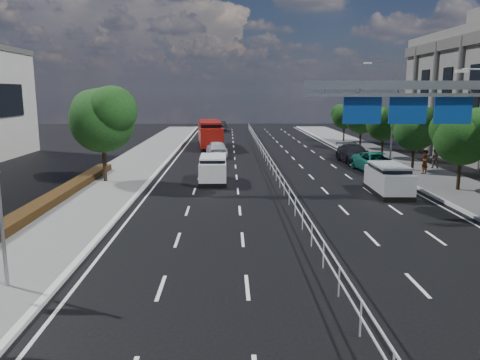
{
  "coord_description": "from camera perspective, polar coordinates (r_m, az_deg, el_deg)",
  "views": [
    {
      "loc": [
        -3.38,
        -14.29,
        6.25
      ],
      "look_at": [
        -2.88,
        6.12,
        2.4
      ],
      "focal_mm": 35.0,
      "sensor_mm": 36.0,
      "label": 1
    }
  ],
  "objects": [
    {
      "name": "near_car_silver",
      "position": [
        46.25,
        -2.86,
        3.87
      ],
      "size": [
        2.42,
        4.78,
        1.56
      ],
      "primitive_type": "imported",
      "rotation": [
        0.0,
        0.0,
        3.27
      ],
      "color": "silver",
      "rests_on": "ground"
    },
    {
      "name": "ground",
      "position": [
        15.96,
        11.23,
        -12.59
      ],
      "size": [
        160.0,
        160.0,
        0.0
      ],
      "primitive_type": "plane",
      "color": "black",
      "rests_on": "ground"
    },
    {
      "name": "pedestrian_a",
      "position": [
        38.01,
        21.58,
        2.07
      ],
      "size": [
        0.79,
        0.74,
        1.82
      ],
      "primitive_type": "imported",
      "rotation": [
        0.0,
        0.0,
        3.77
      ],
      "color": "gray",
      "rests_on": "sidewalk_far"
    },
    {
      "name": "red_bus",
      "position": [
        53.52,
        -3.69,
        5.66
      ],
      "size": [
        3.31,
        10.37,
        3.05
      ],
      "rotation": [
        0.0,
        0.0,
        0.09
      ],
      "color": "black",
      "rests_on": "ground"
    },
    {
      "name": "overhead_gantry",
      "position": [
        26.37,
        21.42,
        8.56
      ],
      "size": [
        10.24,
        0.38,
        7.45
      ],
      "color": "gray",
      "rests_on": "ground"
    },
    {
      "name": "parked_car_dark",
      "position": [
        43.07,
        13.73,
        3.11
      ],
      "size": [
        2.48,
        5.64,
        1.61
      ],
      "primitive_type": "imported",
      "rotation": [
        0.0,
        0.0,
        0.04
      ],
      "color": "black",
      "rests_on": "ground"
    },
    {
      "name": "far_tree_g",
      "position": [
        53.37,
        14.64,
        7.66
      ],
      "size": [
        3.96,
        3.69,
        5.45
      ],
      "color": "black",
      "rests_on": "ground"
    },
    {
      "name": "median_fence",
      "position": [
        37.38,
        3.81,
        1.85
      ],
      "size": [
        0.05,
        85.0,
        1.02
      ],
      "color": "silver",
      "rests_on": "ground"
    },
    {
      "name": "parked_car_teal",
      "position": [
        38.39,
        16.34,
        2.05
      ],
      "size": [
        3.03,
        5.77,
        1.55
      ],
      "primitive_type": "imported",
      "rotation": [
        0.0,
        0.0,
        0.08
      ],
      "color": "#17675B",
      "rests_on": "ground"
    },
    {
      "name": "near_tree_back",
      "position": [
        33.41,
        -16.38,
        7.44
      ],
      "size": [
        4.84,
        4.51,
        6.69
      ],
      "color": "black",
      "rests_on": "ground"
    },
    {
      "name": "white_minivan",
      "position": [
        32.8,
        -3.29,
        1.32
      ],
      "size": [
        1.89,
        4.34,
        1.88
      ],
      "rotation": [
        0.0,
        0.0,
        0.01
      ],
      "color": "black",
      "rests_on": "ground"
    },
    {
      "name": "kerb_near",
      "position": [
        16.55,
        -21.63,
        -12.04
      ],
      "size": [
        0.25,
        140.0,
        0.15
      ],
      "primitive_type": "cube",
      "color": "silver",
      "rests_on": "ground"
    },
    {
      "name": "far_tree_d",
      "position": [
        32.37,
        25.58,
        5.1
      ],
      "size": [
        3.85,
        3.59,
        5.34
      ],
      "color": "black",
      "rests_on": "ground"
    },
    {
      "name": "far_tree_h",
      "position": [
        60.62,
        12.67,
        7.75
      ],
      "size": [
        3.41,
        3.18,
        4.91
      ],
      "color": "black",
      "rests_on": "ground"
    },
    {
      "name": "pedestrian_b",
      "position": [
        41.27,
        22.63,
        2.45
      ],
      "size": [
        0.96,
        0.91,
        1.58
      ],
      "primitive_type": "imported",
      "rotation": [
        0.0,
        0.0,
        2.61
      ],
      "color": "gray",
      "rests_on": "sidewalk_far"
    },
    {
      "name": "far_tree_f",
      "position": [
        46.23,
        17.17,
        6.79
      ],
      "size": [
        3.52,
        3.28,
        5.02
      ],
      "color": "black",
      "rests_on": "ground"
    },
    {
      "name": "silver_minivan",
      "position": [
        30.3,
        17.66,
        0.04
      ],
      "size": [
        2.02,
        4.55,
        1.87
      ],
      "rotation": [
        0.0,
        0.0,
        -0.03
      ],
      "color": "black",
      "rests_on": "ground"
    },
    {
      "name": "near_car_dark",
      "position": [
        76.41,
        -2.41,
        6.59
      ],
      "size": [
        2.27,
        5.12,
        1.63
      ],
      "primitive_type": "imported",
      "rotation": [
        0.0,
        0.0,
        3.03
      ],
      "color": "black",
      "rests_on": "ground"
    },
    {
      "name": "far_tree_e",
      "position": [
        39.2,
        20.63,
        6.06
      ],
      "size": [
        3.63,
        3.38,
        5.13
      ],
      "color": "black",
      "rests_on": "ground"
    },
    {
      "name": "streetlight_far",
      "position": [
        42.62,
        17.82,
        8.78
      ],
      "size": [
        2.78,
        2.4,
        9.0
      ],
      "color": "gray",
      "rests_on": "ground"
    }
  ]
}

